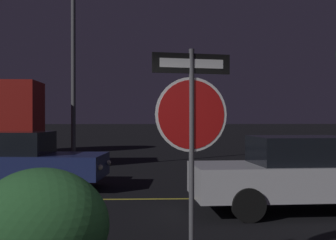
# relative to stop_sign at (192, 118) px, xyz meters

# --- Properties ---
(road_center_stripe) EXTENTS (41.41, 0.12, 0.01)m
(road_center_stripe) POSITION_rel_stop_sign_xyz_m (-0.29, 5.30, -1.81)
(road_center_stripe) COLOR gold
(road_center_stripe) RESTS_ON ground_plane
(stop_sign) EXTENTS (0.87, 0.22, 2.57)m
(stop_sign) POSITION_rel_stop_sign_xyz_m (0.00, 0.00, 0.00)
(stop_sign) COLOR #4C4C51
(stop_sign) RESTS_ON ground_plane
(hedge_bush_2) EXTENTS (1.48, 1.17, 1.27)m
(hedge_bush_2) POSITION_rel_stop_sign_xyz_m (-1.64, 0.05, -1.18)
(hedge_bush_2) COLOR #285B2D
(hedge_bush_2) RESTS_ON ground_plane
(passing_car_2) EXTENTS (4.53, 2.29, 1.46)m
(passing_car_2) POSITION_rel_stop_sign_xyz_m (-3.79, 6.92, -1.09)
(passing_car_2) COLOR navy
(passing_car_2) RESTS_ON ground_plane
(passing_car_3) EXTENTS (4.60, 2.02, 1.45)m
(passing_car_3) POSITION_rel_stop_sign_xyz_m (2.56, 3.82, -1.09)
(passing_car_3) COLOR silver
(passing_car_3) RESTS_ON ground_plane
(street_lamp) EXTENTS (0.54, 0.54, 8.49)m
(street_lamp) POSITION_rel_stop_sign_xyz_m (-3.15, 11.63, 3.99)
(street_lamp) COLOR #4C4C51
(street_lamp) RESTS_ON ground_plane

